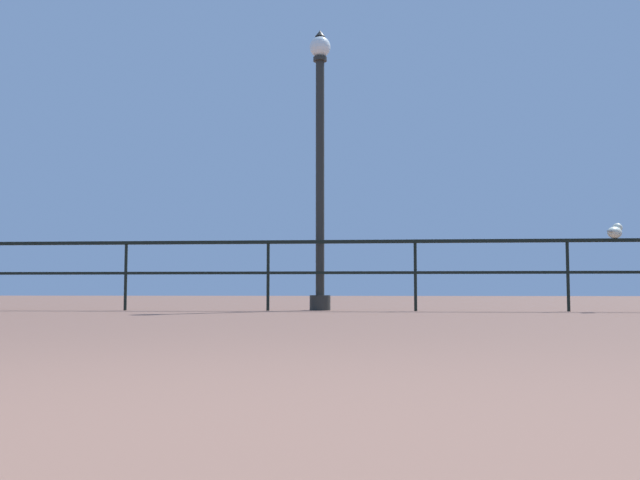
# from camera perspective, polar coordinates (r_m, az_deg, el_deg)

# --- Properties ---
(ground_plane) EXTENTS (60.00, 60.00, 0.00)m
(ground_plane) POSITION_cam_1_polar(r_m,az_deg,el_deg) (1.36, -17.48, -17.13)
(ground_plane) COLOR brown
(pier_railing) EXTENTS (18.97, 0.05, 1.01)m
(pier_railing) POSITION_cam_1_polar(r_m,az_deg,el_deg) (9.82, 1.76, -1.52)
(pier_railing) COLOR black
(pier_railing) RESTS_ON ground_plane
(lamppost_center) EXTENTS (0.32, 0.32, 4.20)m
(lamppost_center) POSITION_cam_1_polar(r_m,az_deg,el_deg) (10.29, 0.00, 6.86)
(lamppost_center) COLOR #272823
(lamppost_center) RESTS_ON ground_plane
(seagull_on_rail) EXTENTS (0.32, 0.42, 0.22)m
(seagull_on_rail) POSITION_cam_1_polar(r_m,az_deg,el_deg) (10.40, 23.25, 0.66)
(seagull_on_rail) COLOR silver
(seagull_on_rail) RESTS_ON pier_railing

